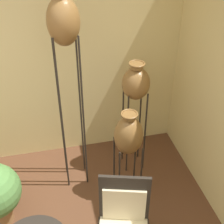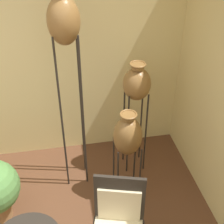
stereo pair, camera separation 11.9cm
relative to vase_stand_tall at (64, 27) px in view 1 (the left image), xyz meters
The scene contains 4 objects.
wall_back 1.07m from the vase_stand_tall, 135.31° to the left, with size 8.16×0.06×2.70m.
vase_stand_tall is the anchor object (origin of this frame).
vase_stand_medium 1.06m from the vase_stand_tall, ahead, with size 0.32×0.32×1.47m.
vase_stand_short 1.29m from the vase_stand_tall, 32.06° to the right, with size 0.31×0.31×1.13m.
Camera 1 is at (0.44, -1.36, 2.92)m, focal length 50.00 mm.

